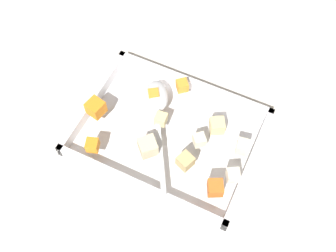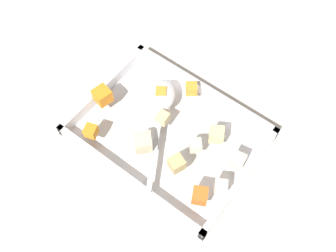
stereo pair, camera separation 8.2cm
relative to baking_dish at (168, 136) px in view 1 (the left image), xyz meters
The scene contains 15 objects.
ground_plane 0.02m from the baking_dish, 53.35° to the right, with size 4.00×4.00×0.00m, color beige.
baking_dish is the anchor object (origin of this frame).
carrot_chunk_corner_nw 0.11m from the baking_dish, 98.19° to the left, with size 0.02×0.02×0.02m, color orange.
carrot_chunk_far_right 0.16m from the baking_dish, 138.14° to the right, with size 0.02×0.02×0.02m, color orange.
carrot_chunk_corner_se 0.16m from the baking_dish, 169.58° to the right, with size 0.03×0.03×0.03m, color orange.
carrot_chunk_corner_sw 0.09m from the baking_dish, 137.69° to the left, with size 0.02×0.02×0.02m, color orange.
carrot_chunk_mid_right 0.17m from the baking_dish, 31.28° to the right, with size 0.03×0.03×0.03m, color orange.
potato_chunk_heap_top 0.11m from the baking_dish, 24.47° to the left, with size 0.03×0.03×0.03m, color #E0CC89.
potato_chunk_near_spoon 0.05m from the baking_dish, 157.73° to the left, with size 0.02×0.02×0.02m, color #E0CC89.
potato_chunk_front_center 0.08m from the baking_dish, ahead, with size 0.02×0.02×0.02m, color beige.
potato_chunk_near_left 0.10m from the baking_dish, 41.78° to the right, with size 0.03×0.03×0.03m, color tan.
potato_chunk_corner_ne 0.08m from the baking_dish, 102.98° to the right, with size 0.03×0.03×0.03m, color beige.
potato_chunk_rim_edge 0.16m from the baking_dish, ahead, with size 0.03×0.03×0.03m, color beige.
parsnip_chunk_heap_side 0.17m from the baking_dish, 15.72° to the right, with size 0.02×0.02×0.02m, color silver.
serving_spoon 0.08m from the baking_dish, 136.29° to the left, with size 0.16×0.24×0.02m.
Camera 1 is at (0.16, -0.35, 0.78)m, focal length 43.68 mm.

